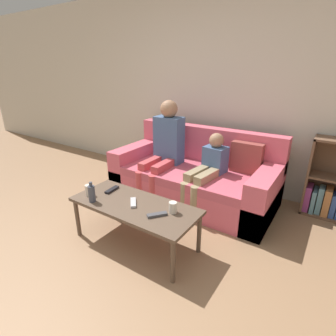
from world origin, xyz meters
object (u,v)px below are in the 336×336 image
tv_remote_1 (133,203)px  bottle (92,193)px  person_adult (165,143)px  person_child (208,168)px  coffee_table (134,208)px  tv_remote_0 (157,215)px  couch (195,177)px  tv_remote_2 (112,190)px  cup_near (89,190)px  cup_far (173,207)px

tv_remote_1 → bottle: bottle is taller
person_adult → person_child: person_adult is taller
coffee_table → tv_remote_0: tv_remote_0 is taller
person_child → tv_remote_0: size_ratio=5.41×
couch → person_adult: 0.57m
person_child → tv_remote_1: (-0.26, -1.00, -0.07)m
tv_remote_0 → tv_remote_2: bearing=-153.9°
tv_remote_0 → person_adult: bearing=158.7°
cup_near → bottle: bottle is taller
coffee_table → cup_near: bearing=-167.3°
person_adult → tv_remote_2: 1.01m
person_child → tv_remote_2: person_child is taller
couch → bottle: 1.39m
couch → person_adult: person_adult is taller
person_adult → cup_near: size_ratio=11.27×
couch → bottle: (-0.37, -1.32, 0.23)m
couch → tv_remote_1: size_ratio=12.52×
person_adult → tv_remote_2: size_ratio=6.98×
person_adult → bottle: (0.02, -1.23, -0.18)m
cup_near → tv_remote_0: (0.77, 0.06, -0.04)m
couch → tv_remote_2: 1.14m
tv_remote_1 → tv_remote_2: 0.37m
couch → person_child: bearing=-32.4°
cup_far → person_child: bearing=97.4°
couch → person_child: 0.36m
person_adult → bottle: 1.25m
tv_remote_1 → tv_remote_2: (-0.35, 0.09, 0.00)m
cup_far → bottle: size_ratio=0.51×
coffee_table → person_child: (0.25, 0.99, 0.12)m
cup_near → person_adult: bearing=85.0°
couch → bottle: size_ratio=10.20×
cup_near → tv_remote_1: cup_near is taller
tv_remote_0 → tv_remote_2: same height
tv_remote_1 → cup_near: bearing=150.9°
tv_remote_0 → tv_remote_2: 0.67m
couch → bottle: couch is taller
couch → cup_near: (-0.49, -1.25, 0.20)m
cup_near → coffee_table: bearing=12.7°
bottle → tv_remote_2: bearing=92.5°
cup_near → tv_remote_2: cup_near is taller
person_adult → tv_remote_2: (0.01, -0.97, -0.26)m
couch → tv_remote_2: bearing=-109.7°
coffee_table → tv_remote_0: 0.30m
coffee_table → person_adult: person_adult is taller
cup_near → bottle: size_ratio=0.55×
bottle → cup_far: bearing=18.6°
coffee_table → tv_remote_2: (-0.36, 0.08, 0.05)m
person_child → cup_near: person_child is taller
cup_far → tv_remote_1: cup_far is taller
couch → tv_remote_1: couch is taller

